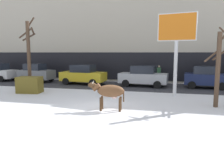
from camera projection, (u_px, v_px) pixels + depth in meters
ground_plane at (95, 109)px, 12.09m from camera, size 120.00×120.00×0.00m
road_strip at (126, 86)px, 20.53m from camera, size 60.00×5.60×0.01m
building_facade at (137, 21)px, 25.50m from camera, size 44.00×6.10×13.00m
cow_brown at (109, 91)px, 11.71m from camera, size 1.92×0.75×1.54m
billboard at (177, 32)px, 15.08m from camera, size 2.52×0.64×5.56m
car_grey_hatchback at (36, 73)px, 23.29m from camera, size 3.62×2.13×1.86m
car_yellow_sedan at (83, 75)px, 21.52m from camera, size 4.32×2.22×1.84m
car_silver_sedan at (143, 76)px, 20.18m from camera, size 4.32×2.22×1.84m
car_navy_hatchback at (206, 77)px, 19.12m from camera, size 3.62×2.13×1.86m
pedestrian_near_billboard at (145, 74)px, 22.72m from camera, size 0.36×0.24×1.73m
pedestrian_by_cars at (159, 74)px, 22.39m from camera, size 0.36×0.24×1.73m
bare_tree_right_lot at (29, 53)px, 18.00m from camera, size 1.35×1.05×5.74m
bare_tree_far_back at (218, 67)px, 12.33m from camera, size 1.42×0.85×4.14m
dumpster at (30, 85)px, 16.97m from camera, size 1.84×1.33×1.20m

